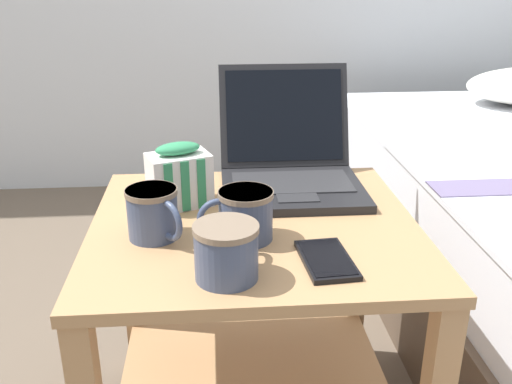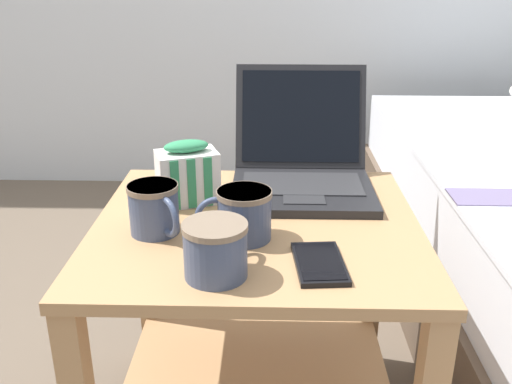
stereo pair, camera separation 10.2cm
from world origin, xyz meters
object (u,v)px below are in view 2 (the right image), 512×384
(mug_mid_center, at_px, (243,212))
(snack_bag, at_px, (188,174))
(laptop, at_px, (302,165))
(cell_phone, at_px, (319,263))
(mug_front_right, at_px, (155,207))
(mug_front_left, at_px, (216,246))

(mug_mid_center, distance_m, snack_bag, 0.21)
(laptop, distance_m, cell_phone, 0.36)
(laptop, relative_size, snack_bag, 2.37)
(mug_front_right, bearing_deg, mug_front_left, -50.00)
(mug_front_left, relative_size, cell_phone, 0.95)
(mug_front_left, bearing_deg, laptop, 68.87)
(snack_bag, relative_size, cell_phone, 0.97)
(snack_bag, bearing_deg, mug_front_left, -73.81)
(laptop, distance_m, mug_front_left, 0.42)
(mug_front_left, height_order, mug_mid_center, mug_mid_center)
(mug_front_left, relative_size, snack_bag, 0.98)
(mug_front_right, height_order, mug_mid_center, mug_front_right)
(mug_mid_center, bearing_deg, snack_bag, 126.24)
(mug_front_left, height_order, snack_bag, snack_bag)
(mug_front_right, xyz_separation_m, snack_bag, (0.04, 0.15, 0.01))
(mug_mid_center, distance_m, cell_phone, 0.17)
(mug_mid_center, relative_size, cell_phone, 0.95)
(mug_front_right, bearing_deg, mug_mid_center, -6.65)
(mug_front_left, bearing_deg, mug_mid_center, 75.10)
(laptop, bearing_deg, snack_bag, -158.03)
(snack_bag, xyz_separation_m, cell_phone, (0.25, -0.26, -0.06))
(snack_bag, bearing_deg, mug_front_right, -105.23)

